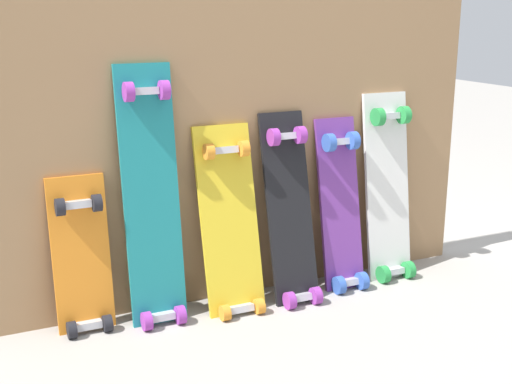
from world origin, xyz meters
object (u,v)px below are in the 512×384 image
(skateboard_teal, at_px, (152,206))
(skateboard_purple, at_px, (341,212))
(skateboard_orange, at_px, (82,264))
(skateboard_yellow, at_px, (231,230))
(skateboard_white, at_px, (388,194))
(skateboard_black, at_px, (291,217))

(skateboard_teal, relative_size, skateboard_purple, 1.32)
(skateboard_orange, bearing_deg, skateboard_yellow, -5.28)
(skateboard_yellow, xyz_separation_m, skateboard_white, (0.68, 0.03, 0.04))
(skateboard_black, relative_size, skateboard_purple, 1.06)
(skateboard_black, bearing_deg, skateboard_orange, 175.77)
(skateboard_white, bearing_deg, skateboard_teal, -179.91)
(skateboard_purple, distance_m, skateboard_white, 0.23)
(skateboard_teal, distance_m, skateboard_white, 0.96)
(skateboard_teal, height_order, skateboard_black, skateboard_teal)
(skateboard_black, bearing_deg, skateboard_purple, 5.42)
(skateboard_teal, xyz_separation_m, skateboard_yellow, (0.27, -0.03, -0.11))
(skateboard_teal, bearing_deg, skateboard_orange, 174.72)
(skateboard_black, xyz_separation_m, skateboard_white, (0.45, 0.03, 0.03))
(skateboard_yellow, bearing_deg, skateboard_black, -1.92)
(skateboard_teal, bearing_deg, skateboard_purple, -0.88)
(skateboard_yellow, height_order, skateboard_white, skateboard_white)
(skateboard_orange, distance_m, skateboard_black, 0.75)
(skateboard_orange, distance_m, skateboard_yellow, 0.51)
(skateboard_white, bearing_deg, skateboard_orange, 179.01)
(skateboard_black, bearing_deg, skateboard_teal, 176.27)
(skateboard_orange, bearing_deg, skateboard_teal, -5.28)
(skateboard_purple, bearing_deg, skateboard_black, -174.58)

